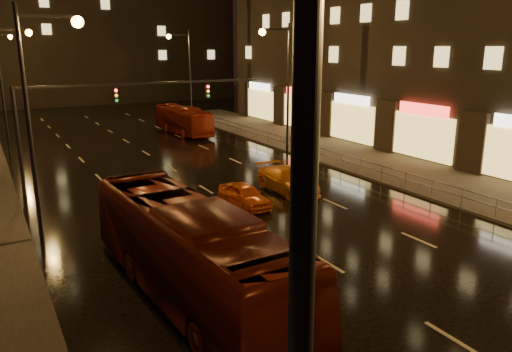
# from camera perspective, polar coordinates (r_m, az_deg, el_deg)

# --- Properties ---
(ground) EXTENTS (140.00, 140.00, 0.00)m
(ground) POSITION_cam_1_polar(r_m,az_deg,el_deg) (33.61, -8.46, 0.13)
(ground) COLOR black
(ground) RESTS_ON ground
(sidewalk_right) EXTENTS (7.00, 70.00, 0.15)m
(sidewalk_right) POSITION_cam_1_polar(r_m,az_deg,el_deg) (36.57, 14.70, 1.11)
(sidewalk_right) COLOR #38332D
(sidewalk_right) RESTS_ON ground
(traffic_signal) EXTENTS (15.31, 0.32, 6.20)m
(traffic_signal) POSITION_cam_1_polar(r_m,az_deg,el_deg) (31.37, -17.52, 7.39)
(traffic_signal) COLOR black
(traffic_signal) RESTS_ON ground
(streetlight_left) EXTENTS (2.64, 0.50, 10.00)m
(streetlight_left) POSITION_cam_1_polar(r_m,az_deg,el_deg) (3.99, 13.48, -14.19)
(streetlight_left) COLOR black
(streetlight_left) RESTS_ON ground
(railing_right) EXTENTS (0.05, 56.00, 1.00)m
(railing_right) POSITION_cam_1_polar(r_m,az_deg,el_deg) (36.52, 7.78, 2.76)
(railing_right) COLOR #99999E
(railing_right) RESTS_ON sidewalk_right
(bus_red) EXTENTS (3.49, 12.18, 3.35)m
(bus_red) POSITION_cam_1_polar(r_m,az_deg,el_deg) (16.98, -7.52, -8.55)
(bus_red) COLOR #58150C
(bus_red) RESTS_ON ground
(bus_curb) EXTENTS (2.53, 9.55, 2.64)m
(bus_curb) POSITION_cam_1_polar(r_m,az_deg,el_deg) (49.47, -8.35, 6.34)
(bus_curb) COLOR maroon
(bus_curb) RESTS_ON ground
(taxi_near) EXTENTS (1.80, 3.77, 1.24)m
(taxi_near) POSITION_cam_1_polar(r_m,az_deg,el_deg) (26.59, -1.32, -2.21)
(taxi_near) COLOR #E55815
(taxi_near) RESTS_ON ground
(taxi_far) EXTENTS (2.01, 4.87, 1.41)m
(taxi_far) POSITION_cam_1_polar(r_m,az_deg,el_deg) (29.29, 3.62, -0.48)
(taxi_far) COLOR orange
(taxi_far) RESTS_ON ground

